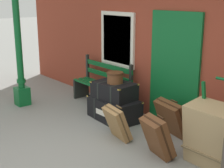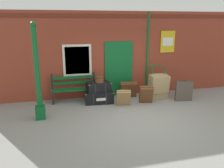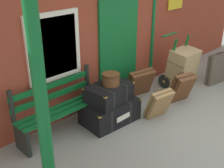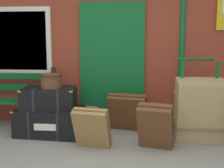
# 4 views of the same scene
# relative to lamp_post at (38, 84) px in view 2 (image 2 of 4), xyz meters

# --- Properties ---
(ground_plane) EXTENTS (60.00, 60.00, 0.00)m
(ground_plane) POSITION_rel_lamp_post_xyz_m (2.81, -0.77, -1.07)
(ground_plane) COLOR gray
(brick_facade) EXTENTS (10.40, 0.35, 3.20)m
(brick_facade) POSITION_rel_lamp_post_xyz_m (2.80, 1.82, 0.53)
(brick_facade) COLOR brown
(brick_facade) RESTS_ON ground
(lamp_post) EXTENTS (0.28, 0.28, 2.83)m
(lamp_post) POSITION_rel_lamp_post_xyz_m (0.00, 0.00, 0.00)
(lamp_post) COLOR #0F5B28
(lamp_post) RESTS_ON ground
(platform_bench) EXTENTS (1.60, 0.43, 1.01)m
(platform_bench) POSITION_rel_lamp_post_xyz_m (1.13, 1.39, -0.62)
(platform_bench) COLOR #0F5B28
(platform_bench) RESTS_ON ground
(steamer_trunk_base) EXTENTS (1.06, 0.73, 0.43)m
(steamer_trunk_base) POSITION_rel_lamp_post_xyz_m (1.97, 1.01, -0.86)
(steamer_trunk_base) COLOR black
(steamer_trunk_base) RESTS_ON ground
(steamer_trunk_middle) EXTENTS (0.85, 0.61, 0.33)m
(steamer_trunk_middle) POSITION_rel_lamp_post_xyz_m (1.96, 1.02, -0.49)
(steamer_trunk_middle) COLOR black
(steamer_trunk_middle) RESTS_ON steamer_trunk_base
(round_hatbox) EXTENTS (0.32, 0.32, 0.21)m
(round_hatbox) POSITION_rel_lamp_post_xyz_m (2.00, 1.01, -0.20)
(round_hatbox) COLOR brown
(round_hatbox) RESTS_ON steamer_trunk_middle
(porters_trolley) EXTENTS (0.71, 0.60, 1.20)m
(porters_trolley) POSITION_rel_lamp_post_xyz_m (4.23, 1.08, -0.79)
(porters_trolley) COLOR black
(porters_trolley) RESTS_ON ground
(large_brown_trunk) EXTENTS (0.70, 0.55, 0.93)m
(large_brown_trunk) POSITION_rel_lamp_post_xyz_m (4.23, 0.90, -0.60)
(large_brown_trunk) COLOR tan
(large_brown_trunk) RESTS_ON ground
(suitcase_cream) EXTENTS (0.68, 0.49, 0.62)m
(suitcase_cream) POSITION_rel_lamp_post_xyz_m (3.17, 1.30, -0.76)
(suitcase_cream) COLOR brown
(suitcase_cream) RESTS_ON ground
(suitcase_oxblood) EXTENTS (0.63, 0.27, 0.78)m
(suitcase_oxblood) POSITION_rel_lamp_post_xyz_m (5.01, 0.42, -0.70)
(suitcase_oxblood) COLOR #51473D
(suitcase_oxblood) RESTS_ON ground
(suitcase_caramel) EXTENTS (0.53, 0.43, 0.58)m
(suitcase_caramel) POSITION_rel_lamp_post_xyz_m (2.72, 0.45, -0.78)
(suitcase_caramel) COLOR olive
(suitcase_caramel) RESTS_ON ground
(suitcase_brown) EXTENTS (0.54, 0.51, 0.65)m
(suitcase_brown) POSITION_rel_lamp_post_xyz_m (3.58, 0.50, -0.74)
(suitcase_brown) COLOR brown
(suitcase_brown) RESTS_ON ground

